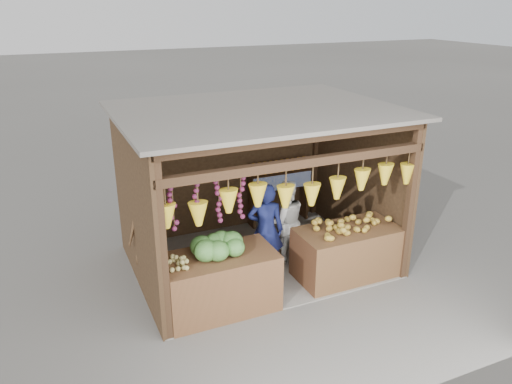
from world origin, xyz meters
The scene contains 12 objects.
ground centered at (0.00, 0.00, 0.00)m, with size 80.00×80.00×0.00m, color #514F49.
stall_structure centered at (-0.03, -0.04, 1.67)m, with size 4.30×3.30×2.66m.
back_shelf centered at (1.05, 1.28, 0.87)m, with size 1.25×0.32×1.32m.
counter_left centered at (-1.07, -1.08, 0.43)m, with size 1.62×0.85×0.87m, color #4C3019.
counter_right centered at (1.12, -1.03, 0.42)m, with size 1.64×0.85×0.84m, color #502E1A.
stool centered at (-1.85, 0.07, 0.16)m, with size 0.35×0.35×0.33m, color black.
man_standing centered at (-0.05, -0.44, 0.79)m, with size 0.58×0.38×1.59m, color #151C51.
woman_standing centered at (0.46, -0.13, 0.72)m, with size 0.70×0.55×1.45m, color white.
vendor_seated centered at (-1.85, 0.07, 0.88)m, with size 0.54×0.35×1.11m, color brown.
melon_pile centered at (-1.08, -1.06, 1.03)m, with size 1.00×0.50×0.32m, color #1B5115, non-canonical shape.
tanfruit_pile centered at (-1.67, -1.14, 0.93)m, with size 0.34×0.40×0.13m, color #9D9148, non-canonical shape.
mango_pile centered at (1.17, -1.01, 0.95)m, with size 1.40×0.64×0.22m, color #CE5C1B, non-canonical shape.
Camera 1 is at (-3.11, -6.97, 4.22)m, focal length 35.00 mm.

